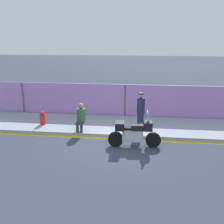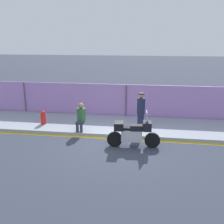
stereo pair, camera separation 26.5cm
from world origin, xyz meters
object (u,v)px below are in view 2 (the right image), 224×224
at_px(motorcycle, 133,133).
at_px(person_seated_on_curb, 81,115).
at_px(fire_hydrant, 43,117).
at_px(officer_standing, 141,111).

distance_m(motorcycle, person_seated_on_curb, 2.80).
relative_size(person_seated_on_curb, fire_hydrant, 1.89).
height_order(officer_standing, person_seated_on_curb, officer_standing).
height_order(motorcycle, person_seated_on_curb, motorcycle).
distance_m(motorcycle, officer_standing, 1.91).
relative_size(officer_standing, fire_hydrant, 2.56).
bearing_deg(person_seated_on_curb, fire_hydrant, 164.71).
bearing_deg(fire_hydrant, person_seated_on_curb, -15.29).
height_order(officer_standing, fire_hydrant, officer_standing).
distance_m(person_seated_on_curb, fire_hydrant, 2.18).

